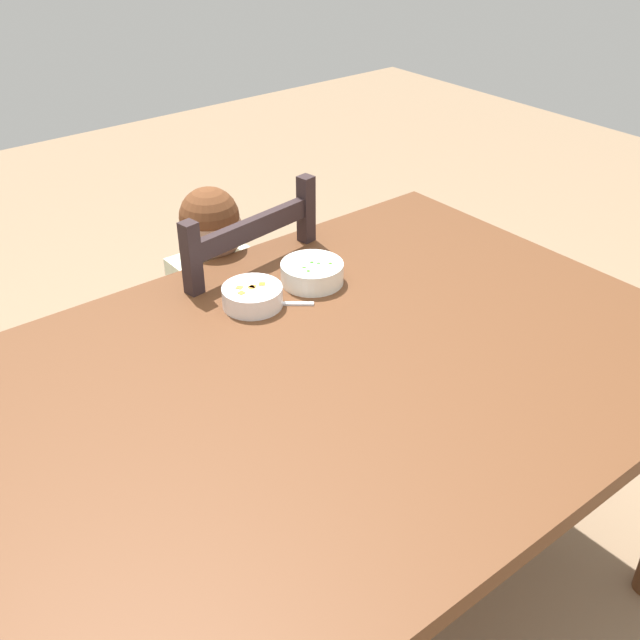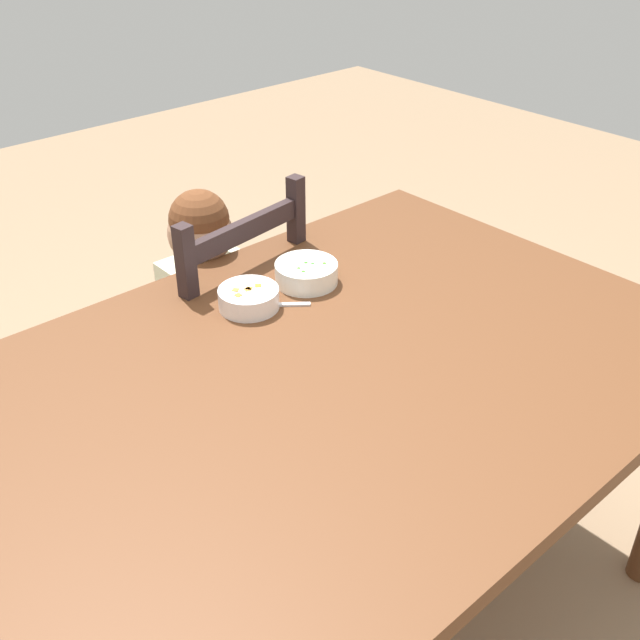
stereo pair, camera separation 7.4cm
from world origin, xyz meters
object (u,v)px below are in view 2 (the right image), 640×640
Objects in this scene: dining_table at (329,402)px; spoon at (269,304)px; bowl_of_peas at (306,273)px; bowl_of_carrots at (249,298)px; dining_chair at (218,354)px; child_figure at (212,304)px.

dining_table is 0.29m from spoon.
bowl_of_peas reaches higher than bowl_of_carrots.
spoon is at bearing -34.65° from bowl_of_carrots.
bowl_of_carrots is 0.05m from spoon.
spoon is at bearing 77.22° from dining_table.
dining_chair reaches higher than spoon.
dining_chair is 0.17m from child_figure.
child_figure is (0.11, 0.59, -0.07)m from dining_table.
child_figure is at bearing 73.50° from bowl_of_carrots.
dining_table is at bearing -100.58° from child_figure.
child_figure is at bearing -155.64° from dining_chair.
child_figure is at bearing 79.42° from dining_table.
spoon is (0.04, -0.03, -0.02)m from bowl_of_carrots.
dining_table is 1.65× the size of dining_chair.
dining_chair is 0.47m from spoon.
bowl_of_carrots is at bearing 145.35° from spoon.
dining_chair is (0.12, 0.59, -0.24)m from dining_table.
child_figure is 6.18× the size of bowl_of_peas.
child_figure reaches higher than spoon.
bowl_of_carrots is at bearing 179.97° from bowl_of_peas.
spoon is at bearing -99.93° from dining_chair.
bowl_of_peas reaches higher than dining_table.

